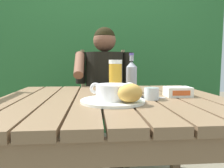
{
  "coord_description": "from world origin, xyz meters",
  "views": [
    {
      "loc": [
        -0.09,
        -1.05,
        0.9
      ],
      "look_at": [
        -0.01,
        -0.02,
        0.79
      ],
      "focal_mm": 34.46,
      "sensor_mm": 36.0,
      "label": 1
    }
  ],
  "objects_px": {
    "beer_glass": "(115,77)",
    "person_eating": "(104,86)",
    "butter_tub": "(178,92)",
    "table_knife": "(145,98)",
    "water_glass_small": "(151,94)",
    "beer_bottle": "(131,76)",
    "bread_roll": "(130,93)",
    "soup_bowl": "(113,92)",
    "serving_plate": "(113,101)",
    "chair_near_diner": "(104,106)"
  },
  "relations": [
    {
      "from": "serving_plate",
      "to": "butter_tub",
      "type": "bearing_deg",
      "value": 20.32
    },
    {
      "from": "person_eating",
      "to": "butter_tub",
      "type": "bearing_deg",
      "value": -65.02
    },
    {
      "from": "table_knife",
      "to": "beer_bottle",
      "type": "bearing_deg",
      "value": 98.31
    },
    {
      "from": "chair_near_diner",
      "to": "water_glass_small",
      "type": "distance_m",
      "value": 1.06
    },
    {
      "from": "beer_glass",
      "to": "butter_tub",
      "type": "relative_size",
      "value": 1.47
    },
    {
      "from": "chair_near_diner",
      "to": "bread_roll",
      "type": "distance_m",
      "value": 1.17
    },
    {
      "from": "beer_glass",
      "to": "table_knife",
      "type": "relative_size",
      "value": 1.12
    },
    {
      "from": "serving_plate",
      "to": "beer_glass",
      "type": "xyz_separation_m",
      "value": [
        0.03,
        0.21,
        0.09
      ]
    },
    {
      "from": "water_glass_small",
      "to": "table_knife",
      "type": "bearing_deg",
      "value": 130.65
    },
    {
      "from": "butter_tub",
      "to": "table_knife",
      "type": "height_order",
      "value": "butter_tub"
    },
    {
      "from": "beer_bottle",
      "to": "butter_tub",
      "type": "relative_size",
      "value": 1.77
    },
    {
      "from": "water_glass_small",
      "to": "table_knife",
      "type": "distance_m",
      "value": 0.04
    },
    {
      "from": "serving_plate",
      "to": "beer_glass",
      "type": "height_order",
      "value": "beer_glass"
    },
    {
      "from": "soup_bowl",
      "to": "beer_bottle",
      "type": "height_order",
      "value": "beer_bottle"
    },
    {
      "from": "beer_glass",
      "to": "serving_plate",
      "type": "bearing_deg",
      "value": -98.87
    },
    {
      "from": "beer_glass",
      "to": "butter_tub",
      "type": "distance_m",
      "value": 0.33
    },
    {
      "from": "serving_plate",
      "to": "bread_roll",
      "type": "xyz_separation_m",
      "value": [
        0.06,
        -0.07,
        0.05
      ]
    },
    {
      "from": "person_eating",
      "to": "beer_glass",
      "type": "height_order",
      "value": "person_eating"
    },
    {
      "from": "bread_roll",
      "to": "beer_bottle",
      "type": "distance_m",
      "value": 0.37
    },
    {
      "from": "person_eating",
      "to": "beer_glass",
      "type": "xyz_separation_m",
      "value": [
        0.03,
        -0.64,
        0.12
      ]
    },
    {
      "from": "beer_glass",
      "to": "soup_bowl",
      "type": "bearing_deg",
      "value": -98.87
    },
    {
      "from": "soup_bowl",
      "to": "butter_tub",
      "type": "bearing_deg",
      "value": 20.32
    },
    {
      "from": "beer_bottle",
      "to": "water_glass_small",
      "type": "xyz_separation_m",
      "value": [
        0.05,
        -0.23,
        -0.07
      ]
    },
    {
      "from": "person_eating",
      "to": "butter_tub",
      "type": "height_order",
      "value": "person_eating"
    },
    {
      "from": "water_glass_small",
      "to": "butter_tub",
      "type": "xyz_separation_m",
      "value": [
        0.16,
        0.08,
        -0.0
      ]
    },
    {
      "from": "butter_tub",
      "to": "bread_roll",
      "type": "bearing_deg",
      "value": -144.21
    },
    {
      "from": "beer_bottle",
      "to": "table_knife",
      "type": "height_order",
      "value": "beer_bottle"
    },
    {
      "from": "person_eating",
      "to": "butter_tub",
      "type": "xyz_separation_m",
      "value": [
        0.34,
        -0.73,
        0.05
      ]
    },
    {
      "from": "serving_plate",
      "to": "beer_glass",
      "type": "bearing_deg",
      "value": 81.13
    },
    {
      "from": "person_eating",
      "to": "table_knife",
      "type": "bearing_deg",
      "value": -78.57
    },
    {
      "from": "beer_bottle",
      "to": "butter_tub",
      "type": "height_order",
      "value": "beer_bottle"
    },
    {
      "from": "serving_plate",
      "to": "water_glass_small",
      "type": "height_order",
      "value": "water_glass_small"
    },
    {
      "from": "chair_near_diner",
      "to": "table_knife",
      "type": "bearing_deg",
      "value": -81.04
    },
    {
      "from": "beer_glass",
      "to": "table_knife",
      "type": "height_order",
      "value": "beer_glass"
    },
    {
      "from": "person_eating",
      "to": "butter_tub",
      "type": "relative_size",
      "value": 9.31
    },
    {
      "from": "person_eating",
      "to": "water_glass_small",
      "type": "bearing_deg",
      "value": -77.32
    },
    {
      "from": "beer_bottle",
      "to": "water_glass_small",
      "type": "bearing_deg",
      "value": -76.94
    },
    {
      "from": "bread_roll",
      "to": "serving_plate",
      "type": "bearing_deg",
      "value": 130.6
    },
    {
      "from": "serving_plate",
      "to": "beer_bottle",
      "type": "relative_size",
      "value": 1.26
    },
    {
      "from": "serving_plate",
      "to": "water_glass_small",
      "type": "distance_m",
      "value": 0.2
    },
    {
      "from": "person_eating",
      "to": "serving_plate",
      "type": "xyz_separation_m",
      "value": [
        -0.01,
        -0.86,
        0.03
      ]
    },
    {
      "from": "beer_glass",
      "to": "person_eating",
      "type": "bearing_deg",
      "value": 92.51
    },
    {
      "from": "bread_roll",
      "to": "beer_bottle",
      "type": "relative_size",
      "value": 0.56
    },
    {
      "from": "water_glass_small",
      "to": "butter_tub",
      "type": "height_order",
      "value": "water_glass_small"
    },
    {
      "from": "beer_bottle",
      "to": "table_knife",
      "type": "bearing_deg",
      "value": -81.69
    },
    {
      "from": "serving_plate",
      "to": "soup_bowl",
      "type": "distance_m",
      "value": 0.04
    },
    {
      "from": "person_eating",
      "to": "table_knife",
      "type": "xyz_separation_m",
      "value": [
        0.16,
        -0.78,
        0.03
      ]
    },
    {
      "from": "bread_roll",
      "to": "beer_bottle",
      "type": "xyz_separation_m",
      "value": [
        0.07,
        0.36,
        0.04
      ]
    },
    {
      "from": "chair_near_diner",
      "to": "bread_roll",
      "type": "bearing_deg",
      "value": -87.18
    },
    {
      "from": "person_eating",
      "to": "beer_glass",
      "type": "distance_m",
      "value": 0.65
    }
  ]
}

